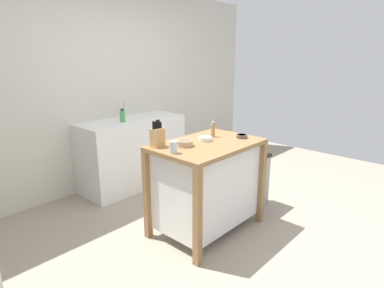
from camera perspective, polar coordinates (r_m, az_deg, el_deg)
The scene contains 13 objects.
ground_plane at distance 3.44m, azimuth 6.25°, elevation -14.79°, with size 6.64×6.64×0.00m, color gray.
wall_back at distance 4.48m, azimuth -14.77°, elevation 9.57°, with size 5.64×0.10×2.60m, color beige.
kitchen_island at distance 3.21m, azimuth 2.65°, elevation -6.79°, with size 1.06×0.70×0.92m.
knife_block at distance 2.94m, azimuth -6.16°, elevation 1.27°, with size 0.11×0.09×0.25m.
bowl_stoneware_deep at distance 3.14m, azimuth 2.33°, elevation 0.96°, with size 0.13×0.13×0.04m.
bowl_ceramic_wide at distance 2.96m, azimuth -1.28°, elevation 0.17°, with size 0.15×0.15×0.05m.
bowl_ceramic_small at distance 3.29m, azimuth 8.82°, elevation 1.40°, with size 0.11×0.11×0.03m.
drinking_cup at distance 2.75m, azimuth -3.35°, elevation -0.57°, with size 0.07×0.07×0.11m.
pepper_grinder at distance 3.29m, azimuth 3.74°, elevation 2.57°, with size 0.04×0.04×0.16m.
trash_bin at distance 3.84m, azimuth 10.61°, elevation -6.32°, with size 0.36×0.28×0.63m.
sink_counter at distance 4.41m, azimuth -10.47°, elevation -1.43°, with size 1.41×0.60×0.91m.
sink_faucet at distance 4.40m, azimuth -11.95°, elevation 5.98°, with size 0.02×0.02×0.22m.
bottle_spray_cleaner at distance 4.14m, azimuth -12.23°, elevation 4.89°, with size 0.06×0.06×0.17m.
Camera 1 is at (-2.41, -1.73, 1.74)m, focal length 30.09 mm.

